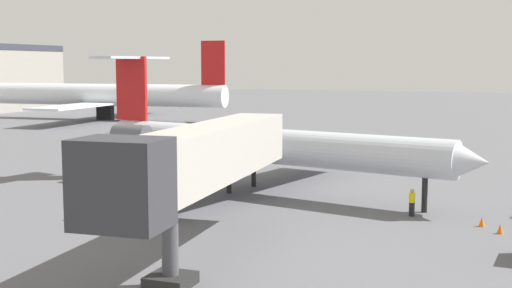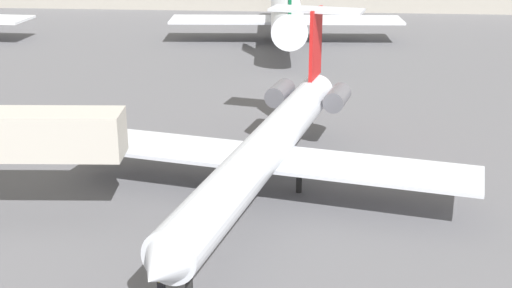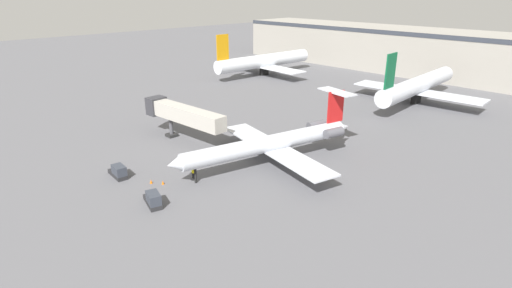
% 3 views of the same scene
% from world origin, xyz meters
% --- Properties ---
extents(ground_plane, '(400.00, 400.00, 0.10)m').
position_xyz_m(ground_plane, '(0.00, 0.00, -0.05)').
color(ground_plane, '#5B5B60').
extents(regional_jet, '(25.36, 31.67, 9.86)m').
position_xyz_m(regional_jet, '(2.82, -0.07, 3.49)').
color(regional_jet, silver).
rests_on(regional_jet, ground_plane).
extents(ground_crew_marshaller, '(0.45, 0.34, 1.69)m').
position_xyz_m(ground_crew_marshaller, '(-1.42, -12.18, 0.86)').
color(ground_crew_marshaller, black).
rests_on(ground_crew_marshaller, ground_plane).
extents(parked_airliner_west_mid, '(29.91, 35.40, 13.27)m').
position_xyz_m(parked_airliner_west_mid, '(1.58, 48.85, 4.23)').
color(parked_airliner_west_mid, silver).
rests_on(parked_airliner_west_mid, ground_plane).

